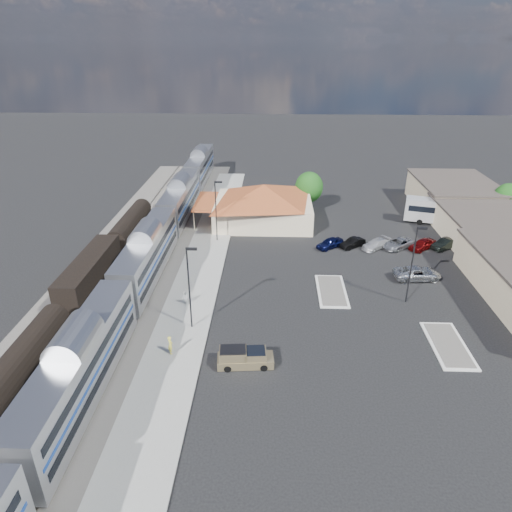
{
  "coord_description": "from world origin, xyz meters",
  "views": [
    {
      "loc": [
        -2.97,
        -44.34,
        26.55
      ],
      "look_at": [
        -4.94,
        5.37,
        2.8
      ],
      "focal_mm": 32.0,
      "sensor_mm": 36.0,
      "label": 1
    }
  ],
  "objects_px": {
    "pickup_truck": "(245,358)",
    "suv": "(417,273)",
    "station_depot": "(263,203)",
    "coach_bus": "(446,211)"
  },
  "relations": [
    {
      "from": "station_depot",
      "to": "coach_bus",
      "type": "distance_m",
      "value": 28.58
    },
    {
      "from": "station_depot",
      "to": "pickup_truck",
      "type": "height_order",
      "value": "station_depot"
    },
    {
      "from": "station_depot",
      "to": "suv",
      "type": "relative_size",
      "value": 3.22
    },
    {
      "from": "suv",
      "to": "coach_bus",
      "type": "xyz_separation_m",
      "value": [
        9.29,
        18.39,
        1.47
      ]
    },
    {
      "from": "station_depot",
      "to": "coach_bus",
      "type": "xyz_separation_m",
      "value": [
        28.56,
        -0.12,
        -0.87
      ]
    },
    {
      "from": "pickup_truck",
      "to": "coach_bus",
      "type": "relative_size",
      "value": 0.41
    },
    {
      "from": "station_depot",
      "to": "pickup_truck",
      "type": "relative_size",
      "value": 3.57
    },
    {
      "from": "station_depot",
      "to": "coach_bus",
      "type": "relative_size",
      "value": 1.47
    },
    {
      "from": "pickup_truck",
      "to": "coach_bus",
      "type": "distance_m",
      "value": 45.99
    },
    {
      "from": "pickup_truck",
      "to": "suv",
      "type": "bearing_deg",
      "value": -54.36
    }
  ]
}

